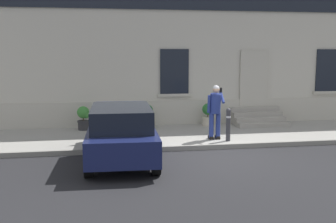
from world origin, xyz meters
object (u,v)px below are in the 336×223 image
planter_charcoal (84,117)px  planter_cream (208,114)px  hatchback_car_navy (121,132)px  person_on_phone (215,109)px  bollard_near_person (228,123)px  planter_olive (147,116)px

planter_charcoal → planter_cream: bearing=0.6°
hatchback_car_navy → person_on_phone: person_on_phone is taller
bollard_near_person → hatchback_car_navy: bearing=-159.3°
planter_olive → planter_cream: 2.32m
person_on_phone → planter_olive: (-1.89, 2.43, -0.55)m
planter_olive → person_on_phone: bearing=-52.1°
planter_charcoal → planter_olive: size_ratio=1.00×
person_on_phone → planter_charcoal: size_ratio=2.03×
planter_cream → planter_charcoal: bearing=-179.4°
person_on_phone → planter_charcoal: (-4.20, 2.37, -0.55)m
planter_olive → planter_cream: (2.32, -0.00, 0.00)m
bollard_near_person → person_on_phone: person_on_phone is taller
planter_charcoal → planter_olive: (2.32, 0.05, 0.00)m
hatchback_car_navy → planter_charcoal: hatchback_car_navy is taller
bollard_near_person → planter_charcoal: bearing=149.6°
planter_charcoal → planter_olive: 2.32m
hatchback_car_navy → person_on_phone: 3.47m
bollard_near_person → person_on_phone: size_ratio=0.60×
hatchback_car_navy → planter_charcoal: bearing=106.0°
hatchback_car_navy → planter_cream: 5.32m
bollard_near_person → planter_cream: (0.09, 2.71, -0.11)m
planter_charcoal → planter_cream: same height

